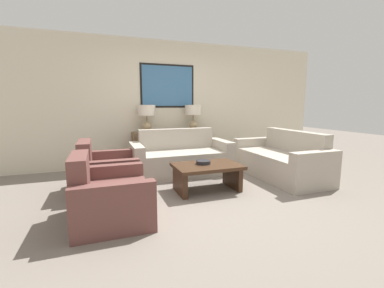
{
  "coord_description": "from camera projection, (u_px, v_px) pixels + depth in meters",
  "views": [
    {
      "loc": [
        -1.42,
        -3.16,
        1.31
      ],
      "look_at": [
        0.02,
        0.85,
        0.65
      ],
      "focal_mm": 24.0,
      "sensor_mm": 36.0,
      "label": 1
    }
  ],
  "objects": [
    {
      "name": "armchair_near_back_wall",
      "position": [
        106.0,
        173.0,
        3.94
      ],
      "size": [
        0.83,
        0.97,
        0.78
      ],
      "color": "brown",
      "rests_on": "ground_plane"
    },
    {
      "name": "table_lamp_right",
      "position": [
        193.0,
        113.0,
        5.57
      ],
      "size": [
        0.36,
        0.36,
        0.56
      ],
      "color": "tan",
      "rests_on": "console_table"
    },
    {
      "name": "console_table",
      "position": [
        171.0,
        148.0,
        5.52
      ],
      "size": [
        1.61,
        0.39,
        0.74
      ],
      "color": "brown",
      "rests_on": "ground_plane"
    },
    {
      "name": "ground_plane",
      "position": [
        211.0,
        198.0,
        3.61
      ],
      "size": [
        20.0,
        20.0,
        0.0
      ],
      "primitive_type": "plane",
      "color": "slate"
    },
    {
      "name": "decorative_bowl",
      "position": [
        203.0,
        162.0,
        3.92
      ],
      "size": [
        0.22,
        0.22,
        0.05
      ],
      "color": "#232328",
      "rests_on": "coffee_table"
    },
    {
      "name": "couch_by_back_wall",
      "position": [
        181.0,
        159.0,
        4.88
      ],
      "size": [
        1.84,
        0.86,
        0.83
      ],
      "color": "#ADA393",
      "rests_on": "ground_plane"
    },
    {
      "name": "back_wall",
      "position": [
        167.0,
        103.0,
        5.63
      ],
      "size": [
        7.52,
        0.12,
        2.65
      ],
      "color": "beige",
      "rests_on": "ground_plane"
    },
    {
      "name": "coffee_table",
      "position": [
        207.0,
        172.0,
        3.9
      ],
      "size": [
        1.0,
        0.67,
        0.41
      ],
      "color": "#3D2616",
      "rests_on": "ground_plane"
    },
    {
      "name": "table_lamp_left",
      "position": [
        147.0,
        114.0,
        5.23
      ],
      "size": [
        0.36,
        0.36,
        0.56
      ],
      "color": "tan",
      "rests_on": "console_table"
    },
    {
      "name": "armchair_near_camera",
      "position": [
        109.0,
        197.0,
        2.9
      ],
      "size": [
        0.83,
        0.97,
        0.78
      ],
      "color": "brown",
      "rests_on": "ground_plane"
    },
    {
      "name": "couch_by_side",
      "position": [
        281.0,
        161.0,
        4.67
      ],
      "size": [
        0.86,
        1.84,
        0.83
      ],
      "color": "#ADA393",
      "rests_on": "ground_plane"
    }
  ]
}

